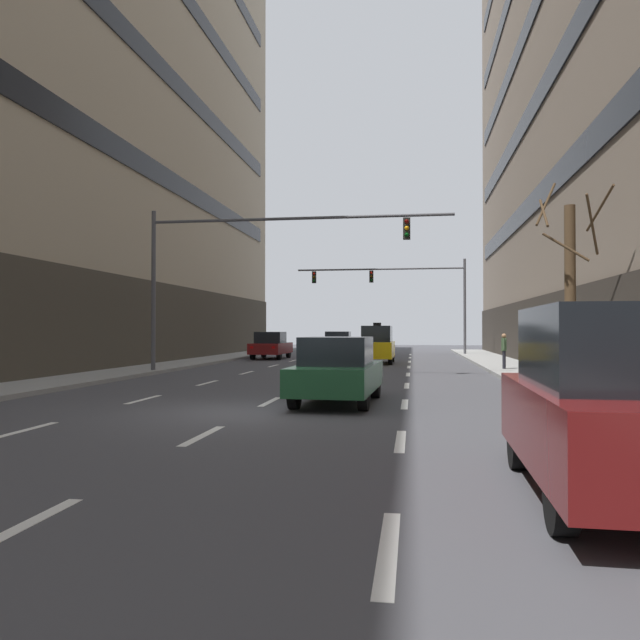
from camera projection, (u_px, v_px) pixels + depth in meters
name	position (u px, v px, depth m)	size (l,w,h in m)	color
ground_plane	(249.00, 412.00, 13.49)	(120.00, 120.00, 0.00)	#424247
lane_stripe_l1_s3	(23.00, 431.00, 11.02)	(0.16, 2.00, 0.01)	silver
lane_stripe_l1_s4	(144.00, 399.00, 15.97)	(0.16, 2.00, 0.01)	silver
lane_stripe_l1_s5	(207.00, 383.00, 20.91)	(0.16, 2.00, 0.01)	silver
lane_stripe_l1_s6	(247.00, 373.00, 25.85)	(0.16, 2.00, 0.01)	silver
lane_stripe_l1_s7	(273.00, 366.00, 30.80)	(0.16, 2.00, 0.01)	silver
lane_stripe_l1_s8	(293.00, 361.00, 35.74)	(0.16, 2.00, 0.01)	silver
lane_stripe_l1_s9	(307.00, 357.00, 40.68)	(0.16, 2.00, 0.01)	silver
lane_stripe_l1_s10	(319.00, 354.00, 45.63)	(0.16, 2.00, 0.01)	silver
lane_stripe_l2_s2	(16.00, 529.00, 5.58)	(0.16, 2.00, 0.01)	silver
lane_stripe_l2_s3	(203.00, 435.00, 10.52)	(0.16, 2.00, 0.01)	silver
lane_stripe_l2_s4	(270.00, 402.00, 15.47)	(0.16, 2.00, 0.01)	silver
lane_stripe_l2_s5	(305.00, 384.00, 20.41)	(0.16, 2.00, 0.01)	silver
lane_stripe_l2_s6	(326.00, 374.00, 25.35)	(0.16, 2.00, 0.01)	silver
lane_stripe_l2_s7	(340.00, 366.00, 30.30)	(0.16, 2.00, 0.01)	silver
lane_stripe_l2_s8	(350.00, 361.00, 35.24)	(0.16, 2.00, 0.01)	silver
lane_stripe_l2_s9	(358.00, 357.00, 40.18)	(0.16, 2.00, 0.01)	silver
lane_stripe_l2_s10	(364.00, 354.00, 45.13)	(0.16, 2.00, 0.01)	silver
lane_stripe_l3_s2	(388.00, 549.00, 5.08)	(0.16, 2.00, 0.01)	silver
lane_stripe_l3_s3	(400.00, 441.00, 10.02)	(0.16, 2.00, 0.01)	silver
lane_stripe_l3_s4	(405.00, 404.00, 14.96)	(0.16, 2.00, 0.01)	silver
lane_stripe_l3_s5	(407.00, 386.00, 19.91)	(0.16, 2.00, 0.01)	silver
lane_stripe_l3_s6	(408.00, 374.00, 24.85)	(0.16, 2.00, 0.01)	silver
lane_stripe_l3_s7	(409.00, 367.00, 29.79)	(0.16, 2.00, 0.01)	silver
lane_stripe_l3_s8	(409.00, 362.00, 34.74)	(0.16, 2.00, 0.01)	silver
lane_stripe_l3_s9	(410.00, 358.00, 39.68)	(0.16, 2.00, 0.01)	silver
lane_stripe_l3_s10	(410.00, 355.00, 44.62)	(0.16, 2.00, 0.01)	silver
car_driving_0	(271.00, 346.00, 38.15)	(1.87, 4.47, 1.67)	black
car_driving_1	(338.00, 371.00, 15.13)	(1.99, 4.42, 1.63)	black
car_driving_2	(338.00, 344.00, 43.10)	(1.96, 4.52, 1.68)	black
taxi_driving_3	(377.00, 345.00, 33.13)	(1.79, 4.18, 2.19)	black
car_parked_0	(611.00, 403.00, 6.61)	(1.88, 4.31, 2.07)	black
traffic_signal_0	(246.00, 254.00, 25.01)	(12.36, 0.35, 6.61)	#4C4C51
traffic_signal_1	(404.00, 286.00, 43.34)	(11.85, 0.35, 6.59)	#4C4C51
street_tree_0	(570.00, 291.00, 16.71)	(1.91, 1.76, 5.88)	#4C3823
pedestrian_0	(540.00, 351.00, 18.98)	(0.48, 0.33, 1.74)	#383D59
pedestrian_1	(504.00, 349.00, 26.37)	(0.26, 0.52, 1.51)	black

